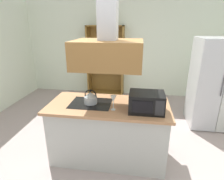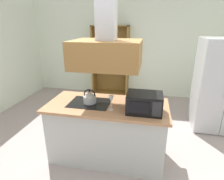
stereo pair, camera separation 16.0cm
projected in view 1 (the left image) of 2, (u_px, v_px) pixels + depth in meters
The scene contains 10 objects.
ground_plane at pixel (115, 157), 2.99m from camera, with size 7.80×7.80×0.00m, color #A08F8C.
wall_back at pixel (129, 48), 5.33m from camera, with size 6.00×0.12×2.70m, color silver.
kitchen_island at pixel (109, 131), 2.88m from camera, with size 1.76×0.83×0.90m.
range_hood at pixel (108, 45), 2.45m from camera, with size 0.90×0.70×1.25m.
refrigerator at pixel (216, 84), 3.71m from camera, with size 0.90×0.78×1.77m.
dish_cabinet at pixel (106, 65), 5.37m from camera, with size 1.01×0.40×1.97m.
kettle at pixel (91, 98), 2.74m from camera, with size 0.19×0.19×0.21m.
cutting_board at pixel (152, 101), 2.82m from camera, with size 0.34×0.24×0.02m, color tan.
microwave at pixel (146, 102), 2.49m from camera, with size 0.46×0.35×0.26m.
wine_glass_on_counter at pixel (113, 99), 2.52m from camera, with size 0.08×0.08×0.21m.
Camera 1 is at (0.31, -2.43, 2.02)m, focal length 30.09 mm.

